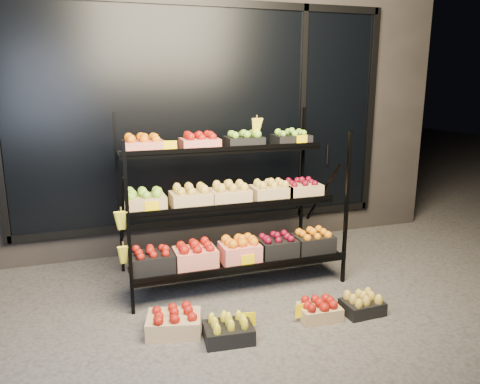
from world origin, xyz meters
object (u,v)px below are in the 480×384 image
object	(u,v)px
display_rack	(230,204)
floor_crate_left	(174,321)
floor_crate_midright	(319,309)
floor_crate_midleft	(228,330)

from	to	relation	value
display_rack	floor_crate_left	bearing A→B (deg)	-131.15
floor_crate_midright	floor_crate_midleft	bearing A→B (deg)	-170.93
floor_crate_left	floor_crate_midleft	distance (m)	0.45
floor_crate_left	floor_crate_midleft	xyz separation A→B (m)	(0.38, -0.25, -0.01)
floor_crate_midleft	floor_crate_midright	distance (m)	0.83
floor_crate_midleft	display_rack	bearing A→B (deg)	77.04
floor_crate_left	floor_crate_midleft	world-z (taller)	floor_crate_left
display_rack	floor_crate_midright	bearing A→B (deg)	-64.71
display_rack	floor_crate_midleft	size ratio (longest dim) A/B	5.53
floor_crate_midright	floor_crate_left	bearing A→B (deg)	175.59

